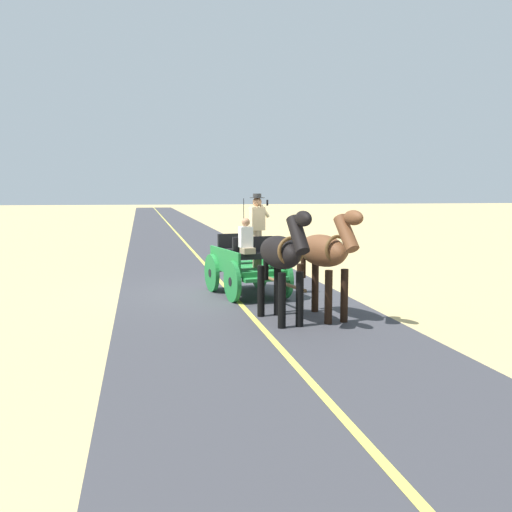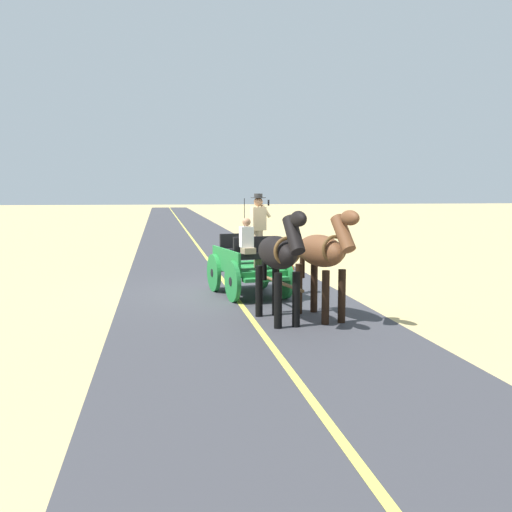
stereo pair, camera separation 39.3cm
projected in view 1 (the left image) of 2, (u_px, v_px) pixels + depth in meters
name	position (u px, v px, depth m)	size (l,w,h in m)	color
ground_plane	(230.00, 292.00, 14.70)	(200.00, 200.00, 0.00)	tan
road_surface	(230.00, 292.00, 14.70)	(5.49, 160.00, 0.01)	#38383D
road_centre_stripe	(230.00, 292.00, 14.70)	(0.12, 160.00, 0.00)	#DBCC4C
horse_drawn_carriage	(248.00, 263.00, 14.17)	(1.84, 4.51, 2.50)	#1E7233
horse_near_side	(325.00, 253.00, 11.50)	(0.92, 2.14, 2.21)	brown
horse_off_side	(282.00, 255.00, 11.14)	(0.80, 2.15, 2.21)	black
traffic_cone	(284.00, 262.00, 18.89)	(0.32, 0.32, 0.50)	orange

